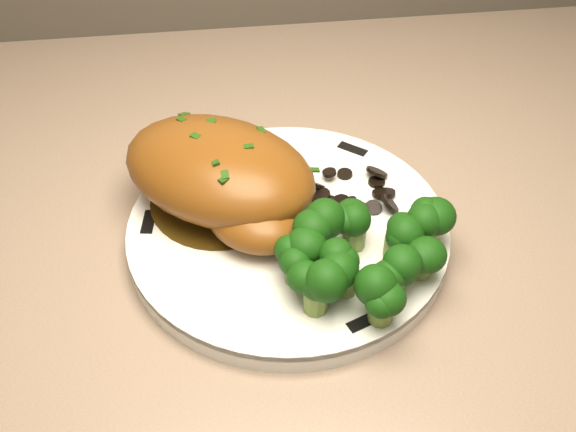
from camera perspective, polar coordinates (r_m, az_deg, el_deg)
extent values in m
cylinder|color=silver|center=(0.60, 0.00, -1.30)|extent=(0.32, 0.32, 0.02)
cube|color=black|center=(0.67, 5.12, 5.27)|extent=(0.03, 0.02, 0.00)
cube|color=black|center=(0.61, -10.95, -0.49)|extent=(0.01, 0.03, 0.00)
cube|color=black|center=(0.53, 6.10, -8.30)|extent=(0.03, 0.02, 0.00)
cylinder|color=#3B280A|center=(0.62, -5.28, 1.28)|extent=(0.12, 0.12, 0.00)
ellipsoid|color=brown|center=(0.60, -5.48, 3.61)|extent=(0.20, 0.19, 0.07)
ellipsoid|color=brown|center=(0.57, -2.66, -0.52)|extent=(0.10, 0.09, 0.04)
cube|color=#1D430E|center=(0.61, -9.43, 7.22)|extent=(0.01, 0.01, 0.00)
cube|color=#1D430E|center=(0.60, -7.87, 7.04)|extent=(0.01, 0.01, 0.00)
cube|color=#1D430E|center=(0.59, -6.23, 6.65)|extent=(0.01, 0.01, 0.00)
cube|color=#1D430E|center=(0.58, -4.52, 6.10)|extent=(0.01, 0.01, 0.00)
cube|color=#1D430E|center=(0.57, -2.76, 5.36)|extent=(0.01, 0.01, 0.00)
cube|color=#1D430E|center=(0.56, -0.95, 4.41)|extent=(0.01, 0.01, 0.00)
cylinder|color=black|center=(0.63, 7.68, 1.92)|extent=(0.01, 0.01, 0.01)
cylinder|color=black|center=(0.63, 7.30, 2.56)|extent=(0.02, 0.02, 0.01)
cylinder|color=black|center=(0.63, 6.52, 3.06)|extent=(0.02, 0.02, 0.01)
cylinder|color=black|center=(0.64, 5.44, 2.83)|extent=(0.02, 0.02, 0.01)
cylinder|color=black|center=(0.63, 4.36, 2.93)|extent=(0.02, 0.02, 0.01)
cylinder|color=black|center=(0.63, 3.44, 2.82)|extent=(0.02, 0.02, 0.01)
cylinder|color=black|center=(0.62, 2.82, 2.02)|extent=(0.02, 0.02, 0.01)
cylinder|color=black|center=(0.62, 2.70, 1.69)|extent=(0.02, 0.02, 0.00)
cylinder|color=black|center=(0.61, 3.08, 1.39)|extent=(0.02, 0.02, 0.01)
cylinder|color=black|center=(0.61, 3.87, 0.68)|extent=(0.03, 0.02, 0.01)
cylinder|color=black|center=(0.61, 4.97, 0.72)|extent=(0.02, 0.02, 0.01)
cylinder|color=black|center=(0.61, 6.13, 1.00)|extent=(0.02, 0.02, 0.01)
cylinder|color=black|center=(0.62, 7.03, 0.95)|extent=(0.03, 0.03, 0.01)
cylinder|color=black|center=(0.62, 7.62, 1.59)|extent=(0.03, 0.03, 0.01)
cylinder|color=olive|center=(0.56, 2.43, -2.56)|extent=(0.02, 0.02, 0.02)
sphere|color=black|center=(0.55, 2.48, -1.38)|extent=(0.03, 0.03, 0.03)
cylinder|color=olive|center=(0.57, 5.25, -1.56)|extent=(0.02, 0.02, 0.02)
sphere|color=black|center=(0.56, 5.35, -0.39)|extent=(0.03, 0.03, 0.03)
cylinder|color=olive|center=(0.57, 8.50, -2.35)|extent=(0.02, 0.02, 0.02)
sphere|color=black|center=(0.56, 8.68, -1.18)|extent=(0.03, 0.03, 0.03)
cylinder|color=olive|center=(0.54, 4.59, -5.08)|extent=(0.02, 0.02, 0.02)
sphere|color=black|center=(0.53, 4.69, -3.91)|extent=(0.03, 0.03, 0.03)
cylinder|color=olive|center=(0.54, 8.33, -5.09)|extent=(0.02, 0.02, 0.02)
sphere|color=black|center=(0.53, 8.50, -3.93)|extent=(0.03, 0.03, 0.03)
cylinder|color=olive|center=(0.56, 10.47, -3.67)|extent=(0.02, 0.02, 0.02)
sphere|color=black|center=(0.55, 10.68, -2.51)|extent=(0.03, 0.03, 0.03)
cylinder|color=olive|center=(0.53, 2.19, -6.57)|extent=(0.02, 0.02, 0.02)
sphere|color=black|center=(0.51, 2.24, -5.40)|extent=(0.03, 0.03, 0.03)
cylinder|color=olive|center=(0.52, 7.35, -7.30)|extent=(0.02, 0.02, 0.02)
sphere|color=black|center=(0.51, 7.51, -6.15)|extent=(0.03, 0.03, 0.03)
cylinder|color=olive|center=(0.54, 0.67, -4.26)|extent=(0.02, 0.02, 0.02)
sphere|color=black|center=(0.53, 0.69, -3.08)|extent=(0.03, 0.03, 0.03)
cylinder|color=olive|center=(0.58, 10.79, -1.76)|extent=(0.02, 0.02, 0.02)
sphere|color=black|center=(0.57, 11.01, -0.60)|extent=(0.03, 0.03, 0.03)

